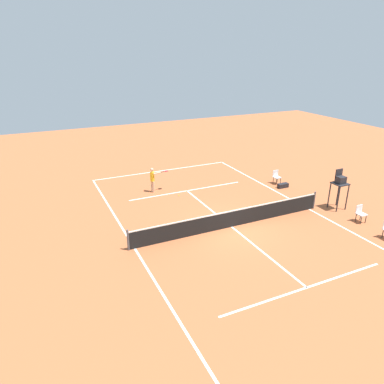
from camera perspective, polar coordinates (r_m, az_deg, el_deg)
The scene contains 9 objects.
ground_plane at distance 19.24m, azimuth 6.36°, elevation -5.55°, with size 60.00×60.00×0.00m, color #AD5933.
court_lines at distance 19.24m, azimuth 6.36°, elevation -5.55°, with size 10.79×21.18×0.01m.
tennis_net at distance 19.02m, azimuth 6.42°, elevation -4.23°, with size 11.39×0.10×1.07m.
player_serving at distance 23.55m, azimuth -6.26°, elevation 2.29°, with size 1.30×0.45×1.67m.
tennis_ball at distance 23.08m, azimuth -2.14°, elevation -0.54°, with size 0.07×0.07×0.07m, color #CCE033.
umpire_chair at distance 22.41m, azimuth 22.61°, elevation 1.34°, with size 0.80×0.80×2.41m.
courtside_chair_mid at distance 25.76m, azimuth 13.38°, elevation 2.46°, with size 0.44×0.46×0.95m.
courtside_chair_far at distance 21.52m, azimuth 25.39°, elevation -3.03°, with size 0.44×0.46×0.95m.
equipment_bag at distance 25.21m, azimuth 14.36°, elevation 1.01°, with size 0.76×0.32×0.30m, color black.
Camera 1 is at (9.11, 14.50, 8.78)m, focal length 33.30 mm.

